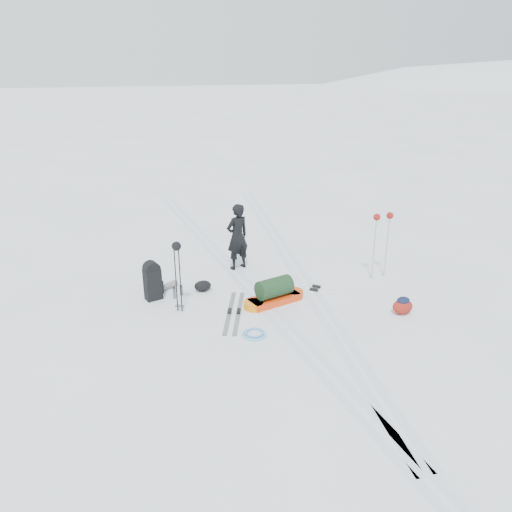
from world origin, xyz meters
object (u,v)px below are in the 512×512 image
(skier, at_px, (237,237))
(ski_poles_black, at_px, (177,255))
(expedition_rucksack, at_px, (155,281))
(pulk_sled, at_px, (274,293))

(skier, distance_m, ski_poles_black, 2.48)
(skier, bearing_deg, expedition_rucksack, 7.15)
(expedition_rucksack, bearing_deg, skier, 9.90)
(pulk_sled, bearing_deg, ski_poles_black, 158.86)
(pulk_sled, bearing_deg, expedition_rucksack, 142.33)
(pulk_sled, relative_size, expedition_rucksack, 1.73)
(pulk_sled, relative_size, ski_poles_black, 1.00)
(expedition_rucksack, distance_m, ski_poles_black, 1.17)
(skier, distance_m, expedition_rucksack, 2.35)
(pulk_sled, height_order, ski_poles_black, ski_poles_black)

